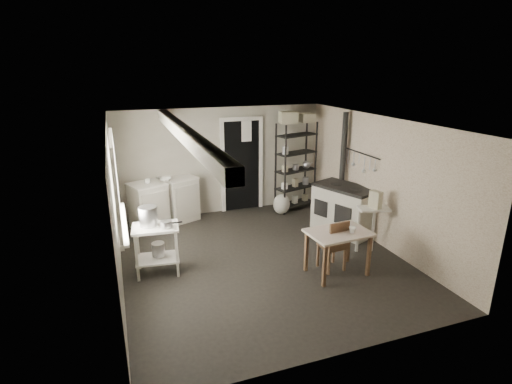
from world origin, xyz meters
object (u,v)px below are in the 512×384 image
object	(u,v)px
shelf_rack	(296,168)
stove	(344,210)
chair	(332,241)
base_cabinets	(165,202)
work_table	(337,251)
prep_table	(157,249)
stockpot	(148,216)
flour_sack	(282,203)

from	to	relation	value
shelf_rack	stove	size ratio (longest dim) A/B	1.67
shelf_rack	chair	xyz separation A→B (m)	(-0.65, -2.76, -0.46)
base_cabinets	work_table	bearing A→B (deg)	-74.66
base_cabinets	shelf_rack	xyz separation A→B (m)	(2.89, -0.11, 0.49)
shelf_rack	base_cabinets	bearing A→B (deg)	161.37
prep_table	stockpot	xyz separation A→B (m)	(-0.08, 0.07, 0.54)
work_table	flour_sack	distance (m)	2.73
shelf_rack	chair	world-z (taller)	shelf_rack
stockpot	shelf_rack	size ratio (longest dim) A/B	0.15
flour_sack	base_cabinets	bearing A→B (deg)	172.97
work_table	shelf_rack	bearing A→B (deg)	77.60
prep_table	flour_sack	distance (m)	3.36
base_cabinets	shelf_rack	size ratio (longest dim) A/B	0.72
prep_table	work_table	distance (m)	2.80
stove	flour_sack	distance (m)	1.52
flour_sack	stockpot	bearing A→B (deg)	-150.12
shelf_rack	chair	distance (m)	2.87
chair	flour_sack	distance (m)	2.58
prep_table	stockpot	distance (m)	0.55
prep_table	stockpot	size ratio (longest dim) A/B	2.60
stockpot	flour_sack	distance (m)	3.47
prep_table	base_cabinets	xyz separation A→B (m)	(0.39, 2.07, 0.06)
prep_table	flour_sack	bearing A→B (deg)	31.58
flour_sack	work_table	bearing A→B (deg)	-94.81
prep_table	stove	distance (m)	3.65
base_cabinets	shelf_rack	world-z (taller)	shelf_rack
stockpot	chair	distance (m)	2.88
prep_table	chair	size ratio (longest dim) A/B	0.92
shelf_rack	flour_sack	xyz separation A→B (m)	(-0.41, -0.20, -0.71)
prep_table	shelf_rack	world-z (taller)	shelf_rack
stove	work_table	world-z (taller)	stove
stove	chair	world-z (taller)	chair
work_table	flour_sack	xyz separation A→B (m)	(0.23, 2.72, -0.14)
stove	flour_sack	world-z (taller)	stove
stove	work_table	bearing A→B (deg)	-146.25
work_table	flour_sack	size ratio (longest dim) A/B	2.07
flour_sack	shelf_rack	bearing A→B (deg)	25.78
stockpot	stove	size ratio (longest dim) A/B	0.26
stove	chair	size ratio (longest dim) A/B	1.37
shelf_rack	prep_table	bearing A→B (deg)	-165.64
base_cabinets	flour_sack	distance (m)	2.51
work_table	stove	bearing A→B (deg)	55.12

